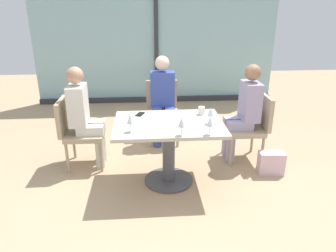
{
  "coord_description": "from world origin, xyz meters",
  "views": [
    {
      "loc": [
        -0.25,
        -3.25,
        1.97
      ],
      "look_at": [
        0.0,
        0.1,
        0.65
      ],
      "focal_mm": 34.32,
      "sensor_mm": 36.0,
      "label": 1
    }
  ],
  "objects": [
    {
      "name": "person_far_left",
      "position": [
        -0.99,
        0.48,
        0.7
      ],
      "size": [
        0.39,
        0.34,
        1.26
      ],
      "color": "silver",
      "rests_on": "ground_plane"
    },
    {
      "name": "handbag_0",
      "position": [
        1.25,
        0.08,
        0.14
      ],
      "size": [
        0.31,
        0.18,
        0.28
      ],
      "primitive_type": "cube",
      "rotation": [
        0.0,
        0.0,
        -0.08
      ],
      "color": "beige",
      "rests_on": "ground_plane"
    },
    {
      "name": "person_near_window",
      "position": [
        -0.0,
        1.12,
        0.7
      ],
      "size": [
        0.34,
        0.39,
        1.26
      ],
      "color": "#384C9E",
      "rests_on": "ground_plane"
    },
    {
      "name": "ground_plane",
      "position": [
        0.0,
        0.0,
        0.0
      ],
      "size": [
        12.0,
        12.0,
        0.0
      ],
      "primitive_type": "plane",
      "color": "tan"
    },
    {
      "name": "wine_glass_2",
      "position": [
        0.44,
        -0.06,
        0.86
      ],
      "size": [
        0.07,
        0.07,
        0.18
      ],
      "color": "silver",
      "rests_on": "dining_table_main"
    },
    {
      "name": "window_wall_backdrop",
      "position": [
        0.0,
        3.2,
        1.21
      ],
      "size": [
        4.75,
        0.1,
        2.7
      ],
      "color": "#8DB7BC",
      "rests_on": "ground_plane"
    },
    {
      "name": "wine_glass_3",
      "position": [
        0.38,
        -0.36,
        0.86
      ],
      "size": [
        0.07,
        0.07,
        0.18
      ],
      "color": "silver",
      "rests_on": "dining_table_main"
    },
    {
      "name": "coffee_cup",
      "position": [
        0.4,
        0.24,
        0.78
      ],
      "size": [
        0.08,
        0.08,
        0.09
      ],
      "primitive_type": "cylinder",
      "color": "white",
      "rests_on": "dining_table_main"
    },
    {
      "name": "chair_near_window",
      "position": [
        0.0,
        1.23,
        0.5
      ],
      "size": [
        0.46,
        0.51,
        0.87
      ],
      "color": "tan",
      "rests_on": "ground_plane"
    },
    {
      "name": "dining_table_main",
      "position": [
        0.0,
        0.0,
        0.53
      ],
      "size": [
        1.19,
        0.85,
        0.73
      ],
      "color": "#BCB29E",
      "rests_on": "ground_plane"
    },
    {
      "name": "cell_phone_on_table",
      "position": [
        -0.31,
        0.29,
        0.73
      ],
      "size": [
        0.12,
        0.16,
        0.01
      ],
      "primitive_type": "cube",
      "rotation": [
        0.0,
        0.0,
        -0.39
      ],
      "color": "black",
      "rests_on": "dining_table_main"
    },
    {
      "name": "wine_glass_1",
      "position": [
        0.1,
        -0.36,
        0.86
      ],
      "size": [
        0.07,
        0.07,
        0.18
      ],
      "color": "silver",
      "rests_on": "dining_table_main"
    },
    {
      "name": "wine_glass_0",
      "position": [
        -0.4,
        -0.23,
        0.86
      ],
      "size": [
        0.07,
        0.07,
        0.18
      ],
      "color": "silver",
      "rests_on": "dining_table_main"
    },
    {
      "name": "chair_far_right",
      "position": [
        1.1,
        0.48,
        0.5
      ],
      "size": [
        0.5,
        0.46,
        0.87
      ],
      "color": "tan",
      "rests_on": "ground_plane"
    },
    {
      "name": "chair_far_left",
      "position": [
        -1.1,
        0.48,
        0.5
      ],
      "size": [
        0.5,
        0.46,
        0.87
      ],
      "color": "tan",
      "rests_on": "ground_plane"
    },
    {
      "name": "person_far_right",
      "position": [
        0.99,
        0.48,
        0.7
      ],
      "size": [
        0.39,
        0.34,
        1.26
      ],
      "color": "#9E93B7",
      "rests_on": "ground_plane"
    }
  ]
}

